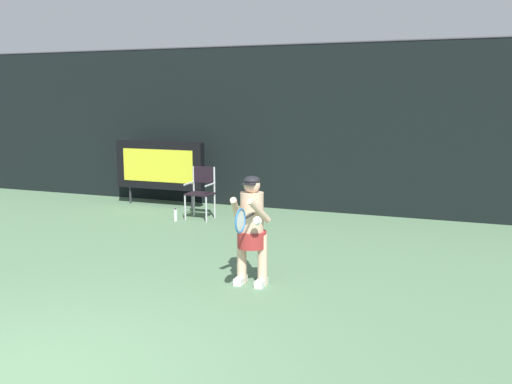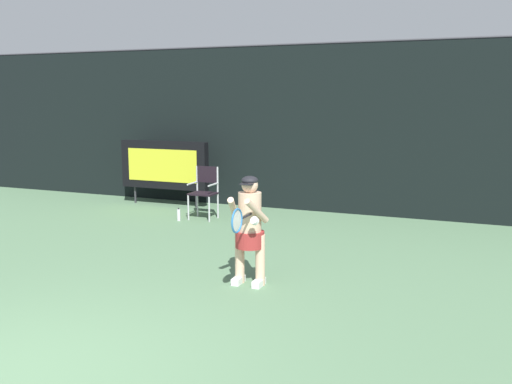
# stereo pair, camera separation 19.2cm
# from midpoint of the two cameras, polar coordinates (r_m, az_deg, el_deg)

# --- Properties ---
(backdrop_screen) EXTENTS (18.00, 0.12, 3.66)m
(backdrop_screen) POSITION_cam_midpoint_polar(r_m,az_deg,el_deg) (12.53, 4.71, 6.40)
(backdrop_screen) COLOR black
(backdrop_screen) RESTS_ON ground
(scoreboard) EXTENTS (2.20, 0.21, 1.50)m
(scoreboard) POSITION_cam_midpoint_polar(r_m,az_deg,el_deg) (13.20, -8.87, 2.71)
(scoreboard) COLOR black
(scoreboard) RESTS_ON ground
(umpire_chair) EXTENTS (0.52, 0.44, 1.08)m
(umpire_chair) POSITION_cam_midpoint_polar(r_m,az_deg,el_deg) (11.69, -4.78, 0.29)
(umpire_chair) COLOR #B7B7BC
(umpire_chair) RESTS_ON ground
(water_bottle) EXTENTS (0.07, 0.07, 0.27)m
(water_bottle) POSITION_cam_midpoint_polar(r_m,az_deg,el_deg) (11.62, -7.37, -2.31)
(water_bottle) COLOR silver
(water_bottle) RESTS_ON ground
(tennis_player) EXTENTS (0.53, 0.60, 1.48)m
(tennis_player) POSITION_cam_midpoint_polar(r_m,az_deg,el_deg) (7.51, 0.08, -3.46)
(tennis_player) COLOR white
(tennis_player) RESTS_ON ground
(tennis_racket) EXTENTS (0.03, 0.60, 0.31)m
(tennis_racket) POSITION_cam_midpoint_polar(r_m,az_deg,el_deg) (6.90, -1.07, -2.90)
(tennis_racket) COLOR black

